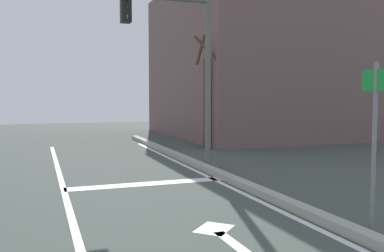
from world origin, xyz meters
name	(u,v)px	position (x,y,z in m)	size (l,w,h in m)	color
lane_line_center	(73,224)	(0.11, 6.00, 0.00)	(0.12, 20.00, 0.01)	silver
lane_line_curbside	(266,204)	(3.39, 6.00, 0.00)	(0.12, 20.00, 0.01)	silver
stop_bar	(146,184)	(1.83, 8.42, 0.00)	(3.43, 0.40, 0.01)	silver
lane_arrow_stem	(241,249)	(2.00, 4.21, 0.00)	(0.16, 1.40, 0.01)	silver
lane_arrow_head	(214,229)	(2.00, 5.06, 0.00)	(0.56, 0.44, 0.01)	silver
curb_strip	(279,199)	(3.64, 6.00, 0.07)	(0.24, 24.00, 0.14)	#989A8A
traffic_signal_mast	(172,43)	(2.88, 9.92, 3.23)	(4.40, 0.34, 4.80)	#5B5B54
street_sign_post	(375,123)	(4.01, 4.16, 1.54)	(0.11, 0.44, 2.37)	slate
roadside_tree	(207,97)	(5.43, 13.81, 1.84)	(1.08, 1.06, 4.14)	#523729
building_block	(285,64)	(11.26, 17.94, 3.49)	(11.43, 9.77, 6.98)	#6D5351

